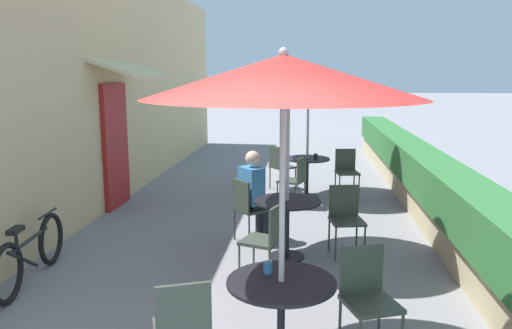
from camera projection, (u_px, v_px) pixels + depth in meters
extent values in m
cube|color=#D6B784|center=(119.00, 83.00, 9.01)|extent=(0.24, 14.39, 4.20)
cube|color=maroon|center=(116.00, 146.00, 8.48)|extent=(0.08, 0.96, 2.10)
cube|color=beige|center=(130.00, 68.00, 8.21)|extent=(0.78, 1.80, 0.30)
cube|color=tan|center=(415.00, 192.00, 8.70)|extent=(0.44, 13.39, 0.45)
cube|color=#2D6B33|center=(417.00, 163.00, 8.61)|extent=(0.60, 12.72, 0.56)
cylinder|color=black|center=(281.00, 326.00, 3.79)|extent=(0.06, 0.06, 0.71)
cylinder|color=black|center=(281.00, 282.00, 3.73)|extent=(0.83, 0.83, 0.02)
cylinder|color=#B7B7BC|center=(282.00, 224.00, 3.65)|extent=(0.04, 0.04, 2.34)
cone|color=red|center=(283.00, 77.00, 3.46)|extent=(2.00, 2.00, 0.31)
sphere|color=#B7B7BC|center=(284.00, 52.00, 3.43)|extent=(0.07, 0.07, 0.07)
cube|color=#384238|center=(371.00, 304.00, 3.97)|extent=(0.52, 0.52, 0.04)
cube|color=#384238|center=(361.00, 270.00, 4.11)|extent=(0.37, 0.16, 0.42)
cylinder|color=#384238|center=(340.00, 322.00, 4.13)|extent=(0.02, 0.02, 0.45)
cylinder|color=#384238|center=(379.00, 317.00, 4.23)|extent=(0.02, 0.02, 0.45)
cube|color=#384238|center=(181.00, 329.00, 3.58)|extent=(0.52, 0.52, 0.04)
cube|color=#384238|center=(184.00, 313.00, 3.37)|extent=(0.37, 0.16, 0.42)
cylinder|color=teal|center=(268.00, 267.00, 3.86)|extent=(0.07, 0.07, 0.09)
cylinder|color=black|center=(287.00, 256.00, 6.22)|extent=(0.44, 0.44, 0.02)
cylinder|color=black|center=(287.00, 229.00, 6.15)|extent=(0.06, 0.06, 0.71)
cylinder|color=black|center=(287.00, 201.00, 6.09)|extent=(0.83, 0.83, 0.02)
cylinder|color=#B7B7BC|center=(288.00, 165.00, 6.01)|extent=(0.04, 0.04, 2.34)
cone|color=red|center=(289.00, 75.00, 5.82)|extent=(2.00, 2.00, 0.31)
sphere|color=#B7B7BC|center=(289.00, 61.00, 5.79)|extent=(0.07, 0.07, 0.07)
cube|color=#384238|center=(253.00, 209.00, 6.75)|extent=(0.56, 0.56, 0.04)
cube|color=#384238|center=(241.00, 196.00, 6.61)|extent=(0.27, 0.31, 0.42)
cylinder|color=#384238|center=(271.00, 226.00, 6.75)|extent=(0.02, 0.02, 0.45)
cylinder|color=#384238|center=(256.00, 220.00, 7.04)|extent=(0.02, 0.02, 0.45)
cylinder|color=#384238|center=(249.00, 231.00, 6.54)|extent=(0.02, 0.02, 0.45)
cylinder|color=#384238|center=(235.00, 224.00, 6.84)|extent=(0.02, 0.02, 0.45)
cylinder|color=#23232D|center=(267.00, 224.00, 6.82)|extent=(0.11, 0.11, 0.47)
cylinder|color=#23232D|center=(260.00, 221.00, 6.95)|extent=(0.11, 0.11, 0.47)
cube|color=#23232D|center=(258.00, 202.00, 6.79)|extent=(0.47, 0.46, 0.12)
cube|color=teal|center=(251.00, 186.00, 6.68)|extent=(0.39, 0.40, 0.50)
sphere|color=beige|center=(253.00, 158.00, 6.62)|extent=(0.20, 0.20, 0.20)
cube|color=#384238|center=(261.00, 241.00, 5.47)|extent=(0.51, 0.51, 0.04)
cube|color=#384238|center=(277.00, 225.00, 5.35)|extent=(0.15, 0.37, 0.42)
cylinder|color=#384238|center=(254.00, 253.00, 5.75)|extent=(0.02, 0.02, 0.45)
cylinder|color=#384238|center=(239.00, 263.00, 5.43)|extent=(0.02, 0.02, 0.45)
cylinder|color=#384238|center=(283.00, 257.00, 5.59)|extent=(0.02, 0.02, 0.45)
cylinder|color=#384238|center=(269.00, 269.00, 5.28)|extent=(0.02, 0.02, 0.45)
cube|color=#384238|center=(347.00, 221.00, 6.20)|extent=(0.47, 0.47, 0.04)
cube|color=#384238|center=(344.00, 201.00, 6.34)|extent=(0.38, 0.10, 0.42)
cylinder|color=#384238|center=(336.00, 244.00, 6.05)|extent=(0.02, 0.02, 0.45)
cylinder|color=#384238|center=(365.00, 243.00, 6.08)|extent=(0.02, 0.02, 0.45)
cylinder|color=#384238|center=(329.00, 234.00, 6.40)|extent=(0.02, 0.02, 0.45)
cylinder|color=#384238|center=(357.00, 234.00, 6.43)|extent=(0.02, 0.02, 0.45)
cylinder|color=black|center=(307.00, 196.00, 9.27)|extent=(0.44, 0.44, 0.02)
cylinder|color=black|center=(307.00, 178.00, 9.21)|extent=(0.06, 0.06, 0.71)
cylinder|color=black|center=(307.00, 159.00, 9.14)|extent=(0.83, 0.83, 0.02)
cylinder|color=#B7B7BC|center=(308.00, 134.00, 9.06)|extent=(0.04, 0.04, 2.34)
cone|color=red|center=(309.00, 75.00, 8.87)|extent=(2.00, 2.00, 0.31)
sphere|color=#B7B7BC|center=(309.00, 65.00, 8.84)|extent=(0.07, 0.07, 0.07)
cube|color=#384238|center=(347.00, 173.00, 9.24)|extent=(0.46, 0.46, 0.04)
cube|color=#384238|center=(345.00, 160.00, 9.38)|extent=(0.38, 0.09, 0.42)
cylinder|color=#384238|center=(340.00, 187.00, 9.09)|extent=(0.02, 0.02, 0.45)
cylinder|color=#384238|center=(359.00, 187.00, 9.11)|extent=(0.02, 0.02, 0.45)
cylinder|color=#384238|center=(335.00, 183.00, 9.44)|extent=(0.02, 0.02, 0.45)
cylinder|color=#384238|center=(354.00, 182.00, 9.46)|extent=(0.02, 0.02, 0.45)
cube|color=#384238|center=(283.00, 167.00, 9.81)|extent=(0.56, 0.56, 0.04)
cube|color=#384238|center=(275.00, 157.00, 9.67)|extent=(0.26, 0.31, 0.42)
cylinder|color=#384238|center=(295.00, 179.00, 9.80)|extent=(0.02, 0.02, 0.45)
cylinder|color=#384238|center=(285.00, 176.00, 10.10)|extent=(0.02, 0.02, 0.45)
cylinder|color=#384238|center=(281.00, 181.00, 9.60)|extent=(0.02, 0.02, 0.45)
cylinder|color=#384238|center=(270.00, 178.00, 9.90)|extent=(0.02, 0.02, 0.45)
cube|color=#384238|center=(291.00, 181.00, 8.53)|extent=(0.51, 0.51, 0.04)
cube|color=#384238|center=(302.00, 170.00, 8.41)|extent=(0.16, 0.37, 0.42)
cylinder|color=#384238|center=(286.00, 190.00, 8.81)|extent=(0.02, 0.02, 0.45)
cylinder|color=#384238|center=(277.00, 195.00, 8.49)|extent=(0.02, 0.02, 0.45)
cylinder|color=#384238|center=(305.00, 193.00, 8.65)|extent=(0.02, 0.02, 0.45)
cylinder|color=#384238|center=(297.00, 197.00, 8.33)|extent=(0.02, 0.02, 0.45)
cylinder|color=#232328|center=(316.00, 156.00, 9.08)|extent=(0.07, 0.07, 0.09)
torus|color=black|center=(51.00, 239.00, 5.97)|extent=(0.12, 0.62, 0.62)
torus|color=black|center=(7.00, 274.00, 4.93)|extent=(0.12, 0.62, 0.62)
cylinder|color=black|center=(30.00, 240.00, 5.42)|extent=(0.12, 0.82, 0.04)
cylinder|color=black|center=(23.00, 259.00, 5.26)|extent=(0.10, 0.60, 0.40)
cylinder|color=black|center=(16.00, 240.00, 5.11)|extent=(0.04, 0.04, 0.22)
cube|color=black|center=(15.00, 230.00, 5.09)|extent=(0.12, 0.23, 0.05)
cylinder|color=black|center=(48.00, 214.00, 5.87)|extent=(0.08, 0.46, 0.03)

